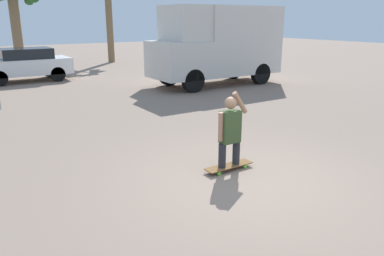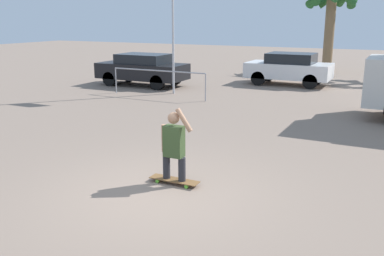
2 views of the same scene
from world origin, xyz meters
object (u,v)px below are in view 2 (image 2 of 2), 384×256
(skateboard, at_px, (174,180))
(parked_car_white, at_px, (289,68))
(flagpole, at_px, (176,2))
(person_skateboarder, at_px, (174,143))
(palm_tree_center_background, at_px, (332,4))
(parked_car_black, at_px, (142,69))

(skateboard, relative_size, parked_car_white, 0.25)
(parked_car_white, relative_size, flagpole, 0.63)
(person_skateboarder, bearing_deg, parked_car_white, 95.04)
(parked_car_white, relative_size, palm_tree_center_background, 0.77)
(parked_car_black, height_order, palm_tree_center_background, palm_tree_center_background)
(person_skateboarder, height_order, palm_tree_center_background, palm_tree_center_background)
(parked_car_white, height_order, parked_car_black, parked_car_white)
(skateboard, bearing_deg, flagpole, 118.27)
(skateboard, bearing_deg, person_skateboarder, 180.00)
(parked_car_white, bearing_deg, parked_car_black, -151.44)
(flagpole, bearing_deg, person_skateboarder, -61.74)
(skateboard, relative_size, palm_tree_center_background, 0.20)
(person_skateboarder, xyz_separation_m, palm_tree_center_background, (-0.45, 19.41, 3.03))
(parked_car_black, height_order, flagpole, flagpole)
(skateboard, distance_m, parked_car_black, 12.40)
(person_skateboarder, bearing_deg, palm_tree_center_background, 91.32)
(person_skateboarder, distance_m, parked_car_white, 13.40)
(person_skateboarder, height_order, parked_car_white, person_skateboarder)
(parked_car_white, xyz_separation_m, parked_car_black, (-6.03, -3.28, -0.00))
(skateboard, height_order, palm_tree_center_background, palm_tree_center_background)
(parked_car_black, xyz_separation_m, flagpole, (2.48, -1.26, 2.90))
(parked_car_black, bearing_deg, person_skateboarder, -54.38)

